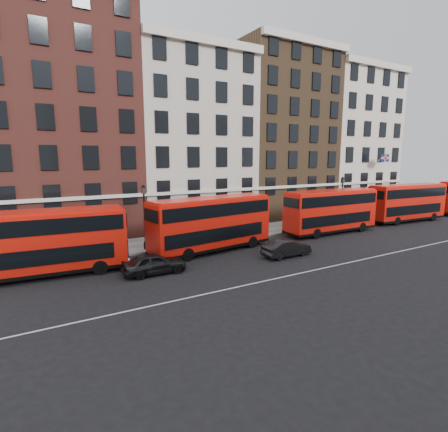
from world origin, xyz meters
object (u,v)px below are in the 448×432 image
bus_d (407,202)px  car_rear (154,263)px  bus_a (41,242)px  bus_c (331,210)px  traffic_light (386,199)px  bus_b (211,223)px  car_front (286,248)px

bus_d → car_rear: bearing=-170.6°
bus_a → bus_d: 38.54m
bus_c → bus_a: bearing=-179.0°
bus_c → traffic_light: (12.61, 2.70, 0.10)m
bus_a → bus_b: bearing=4.8°
bus_a → traffic_light: 38.61m
bus_b → bus_d: size_ratio=1.01×
bus_d → car_rear: bus_d is taller
bus_b → car_front: bearing=-51.2°
bus_d → traffic_light: size_ratio=3.29×
bus_a → traffic_light: size_ratio=3.20×
bus_b → bus_c: size_ratio=1.03×
traffic_light → car_front: bearing=-162.5°
bus_c → car_front: (-9.26, -4.21, -1.68)m
bus_c → car_rear: bus_c is taller
car_front → bus_b: bearing=45.0°
bus_b → car_rear: bus_b is taller
bus_a → car_rear: bus_a is taller
car_front → bus_d: bearing=-80.2°
car_rear → traffic_light: (32.14, 5.70, 1.73)m
bus_b → car_front: 6.30m
bus_a → car_front: size_ratio=2.57×
bus_b → car_front: size_ratio=2.66×
bus_a → traffic_light: bus_a is taller
bus_b → car_rear: bearing=-160.4°
bus_d → traffic_light: bus_d is taller
car_front → bus_a: bearing=74.7°
bus_c → traffic_light: size_ratio=3.20×
bus_d → traffic_light: 2.70m
bus_b → bus_c: bearing=-7.2°
car_rear → car_front: 10.34m
bus_c → car_front: 10.31m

